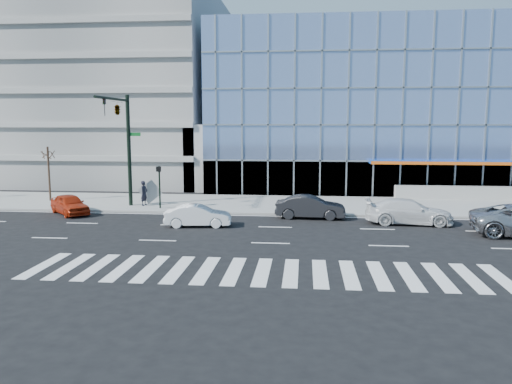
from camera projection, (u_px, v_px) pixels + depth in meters
The scene contains 15 objects.
ground at pixel (275, 227), 29.76m from camera, with size 160.00×160.00×0.00m, color black.
sidewalk at pixel (281, 204), 37.63m from camera, with size 120.00×8.00×0.15m, color gray.
theatre_building at pixel (421, 110), 52.99m from camera, with size 42.00×26.00×15.00m, color #7690C4.
parking_garage at pixel (112, 88), 55.92m from camera, with size 24.00×24.00×20.00m, color gray.
ramp_block at pixel (224, 156), 47.66m from camera, with size 6.00×8.00×6.00m, color gray.
tower_backdrop at pixel (145, 31), 98.31m from camera, with size 14.00×14.00×48.00m, color gray.
traffic_signal at pixel (121, 123), 34.47m from camera, with size 1.14×5.74×8.00m.
ped_signal_post at pixel (159, 180), 35.15m from camera, with size 0.30×0.33×3.00m.
street_tree_near at pixel (48, 154), 38.36m from camera, with size 1.10×1.10×4.23m.
white_suv at pixel (409, 212), 30.65m from camera, with size 2.14×5.26×1.53m, color silver.
white_sedan at pixel (198, 216), 29.91m from camera, with size 1.38×3.97×1.31m, color white.
dark_sedan at pixel (310, 207), 32.41m from camera, with size 1.57×4.51×1.49m, color black.
red_sedan at pixel (70, 204), 33.89m from camera, with size 1.61×3.99×1.36m, color #AF280D.
pedestrian at pixel (144, 193), 36.48m from camera, with size 0.66×0.43×1.82m, color black.
tilted_panel at pixel (150, 192), 37.26m from camera, with size 1.30×0.06×1.30m, color #979797.
Camera 1 is at (1.70, -29.15, 6.22)m, focal length 35.00 mm.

